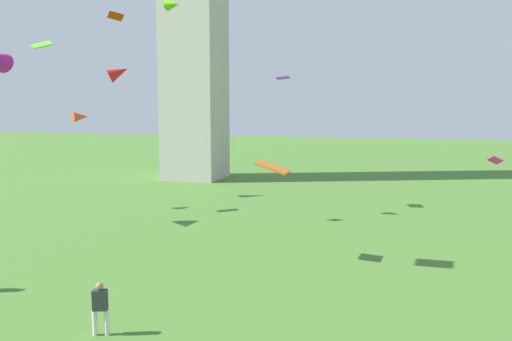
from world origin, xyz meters
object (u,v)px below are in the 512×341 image
Objects in this scene: kite_flying_7 at (42,45)px; kite_flying_9 at (173,4)px; kite_flying_5 at (495,160)px; person_0 at (100,305)px; kite_flying_2 at (273,167)px; kite_flying_1 at (81,117)px; kite_flying_6 at (119,72)px; kite_flying_4 at (116,16)px; kite_flying_3 at (283,78)px.

kite_flying_9 is (8.89, 1.08, 2.27)m from kite_flying_7.
kite_flying_9 reaches higher than kite_flying_5.
person_0 is 1.15× the size of kite_flying_2.
kite_flying_1 is (-12.65, 17.38, 5.53)m from person_0.
person_0 is at bearing -143.96° from kite_flying_9.
kite_flying_6 is 1.48× the size of kite_flying_7.
kite_flying_2 is 14.24m from kite_flying_9.
person_0 is 1.70× the size of kite_flying_4.
kite_flying_3 is 16.05m from kite_flying_7.
kite_flying_9 is (2.51, 2.55, 1.01)m from kite_flying_4.
kite_flying_6 is at bearing 71.87° from kite_flying_5.
kite_flying_4 is at bearing 177.09° from kite_flying_6.
kite_flying_6 reaches higher than person_0.
kite_flying_3 reaches higher than kite_flying_5.
kite_flying_1 is at bearing -173.79° from kite_flying_7.
kite_flying_4 is 3.72m from kite_flying_9.
kite_flying_9 is at bearing -90.99° from person_0.
kite_flying_1 is 0.84× the size of kite_flying_2.
kite_flying_7 is at bearing -57.34° from kite_flying_4.
person_0 is at bearing 82.16° from kite_flying_7.
kite_flying_4 is 0.70× the size of kite_flying_7.
kite_flying_1 reaches higher than kite_flying_5.
kite_flying_3 reaches higher than kite_flying_2.
kite_flying_4 reaches higher than kite_flying_7.
kite_flying_9 is at bearing -161.25° from kite_flying_6.
person_0 is 22.19m from kite_flying_1.
kite_flying_9 reaches higher than person_0.
kite_flying_4 is 9.99m from kite_flying_6.
kite_flying_4 is at bearing -22.33° from kite_flying_2.
kite_flying_6 is 1.79× the size of kite_flying_9.
kite_flying_2 is at bearing 110.27° from kite_flying_7.
kite_flying_6 is (0.15, 4.87, 3.33)m from kite_flying_1.
kite_flying_2 is at bearing -163.19° from kite_flying_6.
kite_flying_5 is 27.53m from kite_flying_6.
kite_flying_1 is 14.26m from kite_flying_3.
kite_flying_4 reaches higher than kite_flying_3.
kite_flying_3 is 11.78m from kite_flying_4.
kite_flying_6 reaches higher than kite_flying_1.
kite_flying_4 reaches higher than kite_flying_5.
kite_flying_6 is (-15.69, 12.98, 5.42)m from kite_flying_2.
kite_flying_6 is (-12.50, 22.25, 8.86)m from person_0.
kite_flying_7 is (-13.96, 15.43, 10.24)m from person_0.
kite_flying_9 is (7.43, -5.74, 3.64)m from kite_flying_6.
kite_flying_2 is 21.07m from kite_flying_6.
kite_flying_3 is at bearing 153.14° from kite_flying_7.
kite_flying_1 is 0.59× the size of kite_flying_6.
kite_flying_9 is at bearing -40.06° from kite_flying_2.
kite_flying_1 is at bearing -78.63° from kite_flying_3.
kite_flying_2 is 1.48× the size of kite_flying_4.
kite_flying_4 is at bearing 92.36° from kite_flying_5.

